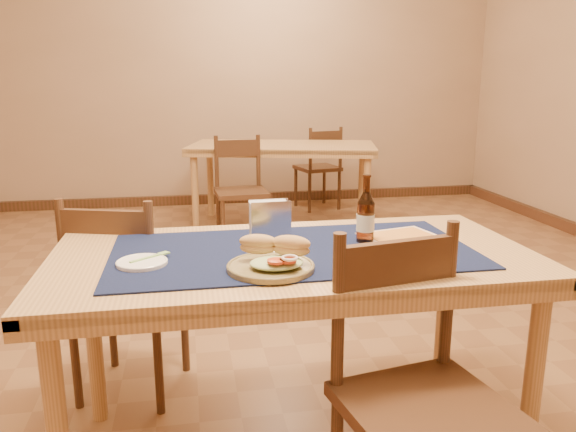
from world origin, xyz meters
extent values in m
cube|color=brown|center=(0.00, 0.00, -0.01)|extent=(6.00, 7.00, 0.02)
cube|color=tan|center=(0.00, 3.51, 1.40)|extent=(6.00, 0.02, 2.80)
cylinder|color=tan|center=(0.72, -1.12, 0.35)|extent=(0.06, 0.06, 0.71)
cylinder|color=tan|center=(-0.72, -0.48, 0.35)|extent=(0.06, 0.06, 0.71)
cylinder|color=tan|center=(0.72, -0.48, 0.35)|extent=(0.06, 0.06, 0.71)
cube|color=tan|center=(0.00, -0.80, 0.73)|extent=(1.60, 0.80, 0.04)
cube|color=#10183C|center=(0.00, -0.80, 0.75)|extent=(1.20, 0.60, 0.01)
cube|color=#49291A|center=(0.00, 3.47, 0.05)|extent=(6.00, 0.06, 0.10)
cylinder|color=tan|center=(-0.28, 2.27, 0.35)|extent=(0.06, 0.06, 0.71)
cylinder|color=tan|center=(1.16, 1.91, 0.35)|extent=(0.06, 0.06, 0.71)
cylinder|color=tan|center=(-0.12, 2.91, 0.35)|extent=(0.06, 0.06, 0.71)
cylinder|color=tan|center=(1.32, 2.55, 0.35)|extent=(0.06, 0.06, 0.71)
cube|color=tan|center=(0.52, 2.41, 0.73)|extent=(1.79, 1.20, 0.04)
cylinder|color=#49291A|center=(-0.38, -0.15, 0.22)|extent=(0.03, 0.03, 0.43)
cylinder|color=#49291A|center=(-0.71, -0.05, 0.22)|extent=(0.03, 0.03, 0.43)
cylinder|color=#49291A|center=(-0.48, -0.49, 0.22)|extent=(0.03, 0.03, 0.43)
cylinder|color=#49291A|center=(-0.82, -0.38, 0.22)|extent=(0.03, 0.03, 0.43)
cube|color=#49291A|center=(-0.60, -0.27, 0.43)|extent=(0.51, 0.51, 0.04)
cube|color=#49291A|center=(-0.65, -0.44, 0.77)|extent=(0.34, 0.13, 0.14)
cylinder|color=#49291A|center=(-0.49, -0.50, 0.66)|extent=(0.03, 0.03, 0.44)
cylinder|color=#49291A|center=(-0.82, -0.39, 0.66)|extent=(0.03, 0.03, 0.44)
cube|color=#49291A|center=(0.27, -1.33, 0.45)|extent=(0.49, 0.49, 0.04)
cube|color=#49291A|center=(0.23, -1.15, 0.80)|extent=(0.36, 0.09, 0.14)
cylinder|color=#49291A|center=(0.05, -1.18, 0.68)|extent=(0.04, 0.04, 0.46)
cylinder|color=#49291A|center=(0.41, -1.11, 0.68)|extent=(0.04, 0.04, 0.46)
cylinder|color=#49291A|center=(-0.08, 1.66, 0.22)|extent=(0.03, 0.03, 0.43)
cylinder|color=#49291A|center=(0.26, 1.68, 0.22)|extent=(0.03, 0.03, 0.43)
cylinder|color=#49291A|center=(-0.10, 2.01, 0.22)|extent=(0.03, 0.03, 0.43)
cylinder|color=#49291A|center=(0.25, 2.03, 0.22)|extent=(0.03, 0.03, 0.43)
cube|color=#49291A|center=(0.08, 1.85, 0.43)|extent=(0.42, 0.42, 0.04)
cube|color=#49291A|center=(0.08, 2.03, 0.77)|extent=(0.35, 0.04, 0.13)
cylinder|color=#49291A|center=(-0.10, 2.02, 0.65)|extent=(0.03, 0.03, 0.44)
cylinder|color=#49291A|center=(0.25, 2.04, 0.65)|extent=(0.03, 0.03, 0.44)
cylinder|color=#49291A|center=(1.12, 3.27, 0.21)|extent=(0.03, 0.03, 0.42)
cylinder|color=#49291A|center=(0.79, 3.19, 0.21)|extent=(0.03, 0.03, 0.42)
cylinder|color=#49291A|center=(1.20, 2.94, 0.21)|extent=(0.03, 0.03, 0.42)
cylinder|color=#49291A|center=(0.87, 2.86, 0.21)|extent=(0.03, 0.03, 0.42)
cube|color=#49291A|center=(1.00, 3.06, 0.42)|extent=(0.48, 0.48, 0.04)
cube|color=#49291A|center=(1.04, 2.89, 0.75)|extent=(0.34, 0.11, 0.13)
cylinder|color=#49291A|center=(1.20, 2.93, 0.64)|extent=(0.03, 0.03, 0.43)
cylinder|color=#49291A|center=(0.87, 2.85, 0.64)|extent=(0.03, 0.03, 0.43)
cylinder|color=olive|center=(-0.10, -0.98, 0.76)|extent=(0.26, 0.26, 0.02)
torus|color=olive|center=(-0.10, -0.98, 0.77)|extent=(0.27, 0.27, 0.01)
ellipsoid|color=#ACBE83|center=(-0.09, -1.01, 0.79)|extent=(0.16, 0.13, 0.03)
ellipsoid|color=tan|center=(-0.14, -0.94, 0.82)|extent=(0.12, 0.08, 0.06)
ellipsoid|color=tan|center=(-0.04, -0.98, 0.82)|extent=(0.13, 0.10, 0.07)
cylinder|color=#B03617|center=(-0.10, -1.05, 0.80)|extent=(0.05, 0.05, 0.01)
cylinder|color=#B03617|center=(-0.06, -1.05, 0.80)|extent=(0.05, 0.05, 0.01)
torus|color=silver|center=(-0.06, -1.05, 0.81)|extent=(0.05, 0.05, 0.01)
cylinder|color=white|center=(-0.49, -0.86, 0.76)|extent=(0.16, 0.16, 0.01)
torus|color=white|center=(-0.49, -0.86, 0.77)|extent=(0.16, 0.16, 0.01)
cube|color=#8BC26A|center=(-0.48, -0.84, 0.77)|extent=(0.09, 0.08, 0.00)
cube|color=#8BC26A|center=(-0.42, -0.80, 0.77)|extent=(0.04, 0.04, 0.00)
cylinder|color=#4D230D|center=(0.27, -0.74, 0.83)|extent=(0.06, 0.06, 0.14)
cone|color=#4D230D|center=(0.27, -0.74, 0.91)|extent=(0.06, 0.06, 0.04)
cylinder|color=#4D230D|center=(0.27, -0.74, 0.96)|extent=(0.02, 0.02, 0.06)
cylinder|color=#4D230D|center=(0.27, -0.74, 0.99)|extent=(0.03, 0.03, 0.01)
cylinder|color=beige|center=(0.27, -0.74, 0.83)|extent=(0.06, 0.06, 0.06)
cube|color=silver|center=(-0.05, -0.63, 0.76)|extent=(0.16, 0.06, 0.00)
cube|color=silver|center=(-0.05, -0.66, 0.83)|extent=(0.14, 0.01, 0.13)
cube|color=silver|center=(-0.06, -0.61, 0.83)|extent=(0.14, 0.01, 0.13)
cube|color=white|center=(-0.05, -0.63, 0.82)|extent=(0.14, 0.05, 0.12)
cube|color=#42A5D4|center=(-0.05, -0.65, 0.83)|extent=(0.10, 0.01, 0.04)
cube|color=beige|center=(0.41, -0.70, 0.76)|extent=(0.30, 0.25, 0.00)
cube|color=#CA7F34|center=(0.41, -0.70, 0.76)|extent=(0.26, 0.21, 0.00)
camera|label=1|loc=(-0.34, -2.57, 1.31)|focal=35.00mm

